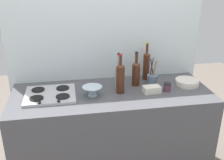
% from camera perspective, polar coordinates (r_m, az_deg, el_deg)
% --- Properties ---
extents(counter_block, '(1.80, 0.70, 0.90)m').
position_cam_1_polar(counter_block, '(2.63, 0.00, -11.56)').
color(counter_block, '#4C4C51').
rests_on(counter_block, ground).
extents(backsplash_panel, '(1.90, 0.06, 2.11)m').
position_cam_1_polar(backsplash_panel, '(2.69, -1.37, 3.72)').
color(backsplash_panel, silver).
rests_on(backsplash_panel, ground).
extents(stovetop_hob, '(0.43, 0.39, 0.04)m').
position_cam_1_polar(stovetop_hob, '(2.39, -13.08, -3.05)').
color(stovetop_hob, '#B2B2B7').
rests_on(stovetop_hob, counter_block).
extents(plate_stack, '(0.22, 0.23, 0.05)m').
position_cam_1_polar(plate_stack, '(2.64, 15.80, -0.48)').
color(plate_stack, silver).
rests_on(plate_stack, counter_block).
extents(wine_bottle_leftmost, '(0.07, 0.07, 0.36)m').
position_cam_1_polar(wine_bottle_leftmost, '(2.34, 1.81, 0.52)').
color(wine_bottle_leftmost, '#472314').
rests_on(wine_bottle_leftmost, counter_block).
extents(wine_bottle_mid_left, '(0.07, 0.07, 0.39)m').
position_cam_1_polar(wine_bottle_mid_left, '(2.66, 7.36, 3.19)').
color(wine_bottle_mid_left, '#472314').
rests_on(wine_bottle_mid_left, counter_block).
extents(wine_bottle_mid_right, '(0.07, 0.07, 0.33)m').
position_cam_1_polar(wine_bottle_mid_right, '(2.51, 5.16, 1.55)').
color(wine_bottle_mid_right, '#472314').
rests_on(wine_bottle_mid_right, counter_block).
extents(wine_bottle_rightmost, '(0.07, 0.07, 0.34)m').
position_cam_1_polar(wine_bottle_rightmost, '(2.44, 1.43, 1.02)').
color(wine_bottle_rightmost, gray).
rests_on(wine_bottle_rightmost, counter_block).
extents(mixing_bowl, '(0.17, 0.17, 0.09)m').
position_cam_1_polar(mixing_bowl, '(2.32, -4.24, -2.32)').
color(mixing_bowl, silver).
rests_on(mixing_bowl, counter_block).
extents(butter_dish, '(0.16, 0.10, 0.06)m').
position_cam_1_polar(butter_dish, '(2.41, 8.48, -2.00)').
color(butter_dish, silver).
rests_on(butter_dish, counter_block).
extents(utensil_crock, '(0.10, 0.10, 0.27)m').
position_cam_1_polar(utensil_crock, '(2.56, 8.62, 0.15)').
color(utensil_crock, slate).
rests_on(utensil_crock, counter_block).
extents(condiment_jar_front, '(0.07, 0.07, 0.08)m').
position_cam_1_polar(condiment_jar_front, '(2.47, 11.73, -1.45)').
color(condiment_jar_front, '#66384C').
rests_on(condiment_jar_front, counter_block).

